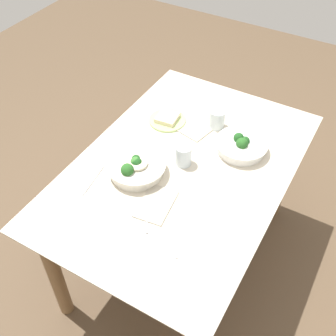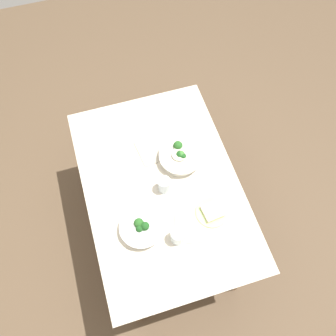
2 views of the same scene
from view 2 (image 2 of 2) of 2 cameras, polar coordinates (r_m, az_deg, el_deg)
name	(u,v)px [view 2 (image 2 of 2)]	position (r m, az deg, el deg)	size (l,w,h in m)	color
ground_plane	(163,225)	(2.94, -0.76, -9.02)	(6.00, 6.00, 0.00)	brown
dining_table	(162,193)	(2.35, -0.95, -3.99)	(1.41, 0.94, 0.75)	beige
broccoli_bowl_far	(180,157)	(2.30, 1.94, 1.81)	(0.27, 0.27, 0.10)	silver
broccoli_bowl_near	(142,228)	(2.12, -4.19, -9.36)	(0.25, 0.25, 0.10)	white
bread_side_plate	(212,212)	(2.18, 6.90, -6.90)	(0.19, 0.19, 0.04)	#B7D684
water_glass_center	(164,185)	(2.19, -0.60, -2.65)	(0.08, 0.08, 0.10)	silver
water_glass_side	(178,236)	(2.08, 1.55, -10.63)	(0.08, 0.08, 0.10)	silver
fork_by_far_bowl	(143,139)	(2.42, -4.01, 4.53)	(0.10, 0.07, 0.00)	#B7B7BC
fork_by_near_bowl	(119,138)	(2.44, -7.71, 4.75)	(0.07, 0.09, 0.00)	#B7B7BC
table_knife_left	(194,136)	(2.43, 4.18, 5.02)	(0.19, 0.01, 0.00)	#B7B7BC
napkin_folded_upper	(149,151)	(2.36, -3.04, 2.67)	(0.20, 0.13, 0.01)	#B1A997
napkin_folded_lower	(190,226)	(2.15, 3.53, -9.13)	(0.20, 0.18, 0.01)	#B1A997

